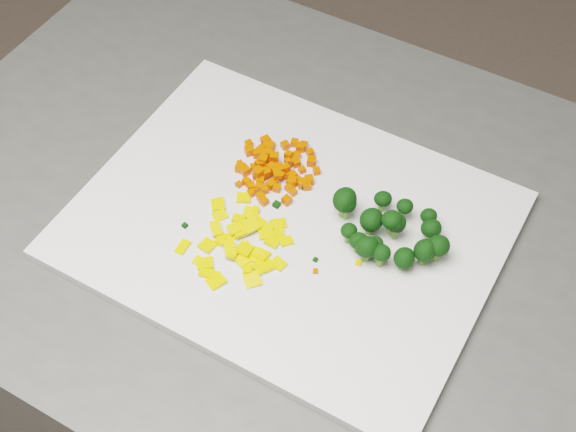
# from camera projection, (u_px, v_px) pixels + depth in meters

# --- Properties ---
(counter_block) EXTENTS (1.20, 1.03, 0.90)m
(counter_block) POSITION_uv_depth(u_px,v_px,m) (296.00, 380.00, 1.33)
(counter_block) COLOR #474744
(counter_block) RESTS_ON ground
(cutting_board) EXTENTS (0.59, 0.53, 0.01)m
(cutting_board) POSITION_uv_depth(u_px,v_px,m) (288.00, 224.00, 0.95)
(cutting_board) COLOR silver
(cutting_board) RESTS_ON counter_block
(carrot_pile) EXTENTS (0.11, 0.11, 0.03)m
(carrot_pile) POSITION_uv_depth(u_px,v_px,m) (274.00, 163.00, 0.98)
(carrot_pile) COLOR #D93C02
(carrot_pile) RESTS_ON cutting_board
(pepper_pile) EXTENTS (0.13, 0.13, 0.02)m
(pepper_pile) POSITION_uv_depth(u_px,v_px,m) (236.00, 236.00, 0.92)
(pepper_pile) COLOR yellow
(pepper_pile) RESTS_ON cutting_board
(broccoli_pile) EXTENTS (0.13, 0.13, 0.06)m
(broccoli_pile) POSITION_uv_depth(u_px,v_px,m) (391.00, 221.00, 0.91)
(broccoli_pile) COLOR black
(broccoli_pile) RESTS_ON cutting_board
(carrot_cube_0) EXTENTS (0.01, 0.01, 0.01)m
(carrot_cube_0) POSITION_uv_depth(u_px,v_px,m) (253.00, 167.00, 0.99)
(carrot_cube_0) COLOR #D93C02
(carrot_cube_0) RESTS_ON carrot_pile
(carrot_cube_1) EXTENTS (0.02, 0.02, 0.01)m
(carrot_cube_1) POSITION_uv_depth(u_px,v_px,m) (269.00, 147.00, 1.01)
(carrot_cube_1) COLOR #D93C02
(carrot_cube_1) RESTS_ON carrot_pile
(carrot_cube_2) EXTENTS (0.01, 0.01, 0.01)m
(carrot_cube_2) POSITION_uv_depth(u_px,v_px,m) (256.00, 189.00, 0.97)
(carrot_cube_2) COLOR #D93C02
(carrot_cube_2) RESTS_ON carrot_pile
(carrot_cube_3) EXTENTS (0.01, 0.01, 0.01)m
(carrot_cube_3) POSITION_uv_depth(u_px,v_px,m) (277.00, 176.00, 0.97)
(carrot_cube_3) COLOR #D93C02
(carrot_cube_3) RESTS_ON carrot_pile
(carrot_cube_4) EXTENTS (0.01, 0.01, 0.01)m
(carrot_cube_4) POSITION_uv_depth(u_px,v_px,m) (251.00, 191.00, 0.97)
(carrot_cube_4) COLOR #D93C02
(carrot_cube_4) RESTS_ON carrot_pile
(carrot_cube_5) EXTENTS (0.01, 0.01, 0.01)m
(carrot_cube_5) POSITION_uv_depth(u_px,v_px,m) (259.00, 187.00, 0.97)
(carrot_cube_5) COLOR #D93C02
(carrot_cube_5) RESTS_ON carrot_pile
(carrot_cube_6) EXTENTS (0.01, 0.01, 0.01)m
(carrot_cube_6) POSITION_uv_depth(u_px,v_px,m) (286.00, 168.00, 0.98)
(carrot_cube_6) COLOR #D93C02
(carrot_cube_6) RESTS_ON carrot_pile
(carrot_cube_7) EXTENTS (0.01, 0.01, 0.01)m
(carrot_cube_7) POSITION_uv_depth(u_px,v_px,m) (262.00, 163.00, 0.99)
(carrot_cube_7) COLOR #D93C02
(carrot_cube_7) RESTS_ON carrot_pile
(carrot_cube_8) EXTENTS (0.01, 0.01, 0.01)m
(carrot_cube_8) POSITION_uv_depth(u_px,v_px,m) (285.00, 145.00, 1.01)
(carrot_cube_8) COLOR #D93C02
(carrot_cube_8) RESTS_ON carrot_pile
(carrot_cube_9) EXTENTS (0.01, 0.01, 0.01)m
(carrot_cube_9) POSITION_uv_depth(u_px,v_px,m) (264.00, 160.00, 0.99)
(carrot_cube_9) COLOR #D93C02
(carrot_cube_9) RESTS_ON carrot_pile
(carrot_cube_10) EXTENTS (0.01, 0.01, 0.01)m
(carrot_cube_10) POSITION_uv_depth(u_px,v_px,m) (265.00, 190.00, 0.97)
(carrot_cube_10) COLOR #D93C02
(carrot_cube_10) RESTS_ON carrot_pile
(carrot_cube_11) EXTENTS (0.01, 0.01, 0.01)m
(carrot_cube_11) POSITION_uv_depth(u_px,v_px,m) (264.00, 163.00, 1.00)
(carrot_cube_11) COLOR #D93C02
(carrot_cube_11) RESTS_ON carrot_pile
(carrot_cube_12) EXTENTS (0.01, 0.01, 0.01)m
(carrot_cube_12) POSITION_uv_depth(u_px,v_px,m) (260.00, 181.00, 0.98)
(carrot_cube_12) COLOR #D93C02
(carrot_cube_12) RESTS_ON carrot_pile
(carrot_cube_13) EXTENTS (0.01, 0.01, 0.01)m
(carrot_cube_13) POSITION_uv_depth(u_px,v_px,m) (302.00, 170.00, 0.99)
(carrot_cube_13) COLOR #D93C02
(carrot_cube_13) RESTS_ON carrot_pile
(carrot_cube_14) EXTENTS (0.01, 0.01, 0.01)m
(carrot_cube_14) POSITION_uv_depth(u_px,v_px,m) (295.00, 143.00, 1.02)
(carrot_cube_14) COLOR #D93C02
(carrot_cube_14) RESTS_ON carrot_pile
(carrot_cube_15) EXTENTS (0.01, 0.01, 0.01)m
(carrot_cube_15) POSITION_uv_depth(u_px,v_px,m) (266.00, 141.00, 1.02)
(carrot_cube_15) COLOR #D93C02
(carrot_cube_15) RESTS_ON carrot_pile
(carrot_cube_16) EXTENTS (0.01, 0.01, 0.01)m
(carrot_cube_16) POSITION_uv_depth(u_px,v_px,m) (304.00, 146.00, 1.01)
(carrot_cube_16) COLOR #D93C02
(carrot_cube_16) RESTS_ON carrot_pile
(carrot_cube_17) EXTENTS (0.01, 0.01, 0.01)m
(carrot_cube_17) POSITION_uv_depth(u_px,v_px,m) (288.00, 155.00, 0.99)
(carrot_cube_17) COLOR #D93C02
(carrot_cube_17) RESTS_ON carrot_pile
(carrot_cube_18) EXTENTS (0.01, 0.01, 0.01)m
(carrot_cube_18) POSITION_uv_depth(u_px,v_px,m) (271.00, 185.00, 0.97)
(carrot_cube_18) COLOR #D93C02
(carrot_cube_18) RESTS_ON carrot_pile
(carrot_cube_19) EXTENTS (0.01, 0.01, 0.01)m
(carrot_cube_19) POSITION_uv_depth(u_px,v_px,m) (296.00, 182.00, 0.98)
(carrot_cube_19) COLOR #D93C02
(carrot_cube_19) RESTS_ON carrot_pile
(carrot_cube_20) EXTENTS (0.01, 0.01, 0.01)m
(carrot_cube_20) POSITION_uv_depth(u_px,v_px,m) (257.00, 154.00, 1.01)
(carrot_cube_20) COLOR #D93C02
(carrot_cube_20) RESTS_ON carrot_pile
(carrot_cube_21) EXTENTS (0.01, 0.01, 0.01)m
(carrot_cube_21) POSITION_uv_depth(u_px,v_px,m) (251.00, 187.00, 0.97)
(carrot_cube_21) COLOR #D93C02
(carrot_cube_21) RESTS_ON carrot_pile
(carrot_cube_22) EXTENTS (0.01, 0.01, 0.01)m
(carrot_cube_22) POSITION_uv_depth(u_px,v_px,m) (296.00, 163.00, 1.00)
(carrot_cube_22) COLOR #D93C02
(carrot_cube_22) RESTS_ON carrot_pile
(carrot_cube_23) EXTENTS (0.01, 0.01, 0.01)m
(carrot_cube_23) POSITION_uv_depth(u_px,v_px,m) (298.00, 180.00, 0.98)
(carrot_cube_23) COLOR #D93C02
(carrot_cube_23) RESTS_ON carrot_pile
(carrot_cube_24) EXTENTS (0.01, 0.01, 0.01)m
(carrot_cube_24) POSITION_uv_depth(u_px,v_px,m) (268.00, 146.00, 1.01)
(carrot_cube_24) COLOR #D93C02
(carrot_cube_24) RESTS_ON carrot_pile
(carrot_cube_25) EXTENTS (0.01, 0.01, 0.01)m
(carrot_cube_25) POSITION_uv_depth(u_px,v_px,m) (287.00, 174.00, 0.99)
(carrot_cube_25) COLOR #D93C02
(carrot_cube_25) RESTS_ON carrot_pile
(carrot_cube_26) EXTENTS (0.01, 0.01, 0.01)m
(carrot_cube_26) POSITION_uv_depth(u_px,v_px,m) (277.00, 174.00, 0.97)
(carrot_cube_26) COLOR #D93C02
(carrot_cube_26) RESTS_ON carrot_pile
(carrot_cube_27) EXTENTS (0.01, 0.01, 0.01)m
(carrot_cube_27) POSITION_uv_depth(u_px,v_px,m) (293.00, 176.00, 0.98)
(carrot_cube_27) COLOR #D93C02
(carrot_cube_27) RESTS_ON carrot_pile
(carrot_cube_28) EXTENTS (0.01, 0.01, 0.01)m
(carrot_cube_28) POSITION_uv_depth(u_px,v_px,m) (259.00, 179.00, 0.98)
(carrot_cube_28) COLOR #D93C02
(carrot_cube_28) RESTS_ON carrot_pile
(carrot_cube_29) EXTENTS (0.01, 0.01, 0.01)m
(carrot_cube_29) POSITION_uv_depth(u_px,v_px,m) (273.00, 161.00, 1.00)
(carrot_cube_29) COLOR #D93C02
(carrot_cube_29) RESTS_ON carrot_pile
(carrot_cube_30) EXTENTS (0.01, 0.01, 0.01)m
(carrot_cube_30) POSITION_uv_depth(u_px,v_px,m) (292.00, 161.00, 1.00)
(carrot_cube_30) COLOR #D93C02
(carrot_cube_30) RESTS_ON carrot_pile
(carrot_cube_31) EXTENTS (0.01, 0.01, 0.01)m
(carrot_cube_31) POSITION_uv_depth(u_px,v_px,m) (307.00, 186.00, 0.97)
(carrot_cube_31) COLOR #D93C02
(carrot_cube_31) RESTS_ON carrot_pile
(carrot_cube_32) EXTENTS (0.01, 0.01, 0.01)m
(carrot_cube_32) POSITION_uv_depth(u_px,v_px,m) (275.00, 168.00, 0.98)
(carrot_cube_32) COLOR #D93C02
(carrot_cube_32) RESTS_ON carrot_pile
(carrot_cube_33) EXTENTS (0.01, 0.01, 0.01)m
(carrot_cube_33) POSITION_uv_depth(u_px,v_px,m) (291.00, 183.00, 0.98)
(carrot_cube_33) COLOR #D93C02
(carrot_cube_33) RESTS_ON carrot_pile
(carrot_cube_34) EXTENTS (0.01, 0.01, 0.01)m
(carrot_cube_34) POSITION_uv_depth(u_px,v_px,m) (264.00, 175.00, 0.98)
(carrot_cube_34) COLOR #D93C02
(carrot_cube_34) RESTS_ON carrot_pile
(carrot_cube_35) EXTENTS (0.01, 0.01, 0.01)m
(carrot_cube_35) POSITION_uv_depth(u_px,v_px,m) (266.00, 173.00, 0.98)
(carrot_cube_35) COLOR #D93C02
(carrot_cube_35) RESTS_ON carrot_pile
(carrot_cube_36) EXTENTS (0.01, 0.01, 0.01)m
(carrot_cube_36) POSITION_uv_depth(u_px,v_px,m) (302.00, 183.00, 0.97)
(carrot_cube_36) COLOR #D93C02
(carrot_cube_36) RESTS_ON carrot_pile
(carrot_cube_37) EXTENTS (0.01, 0.01, 0.01)m
(carrot_cube_37) POSITION_uv_depth(u_px,v_px,m) (294.00, 184.00, 0.98)
(carrot_cube_37) COLOR #D93C02
(carrot_cube_37) RESTS_ON carrot_pile
(carrot_cube_38) EXTENTS (0.01, 0.01, 0.01)m
(carrot_cube_38) POSITION_uv_depth(u_px,v_px,m) (247.00, 182.00, 0.98)
(carrot_cube_38) COLOR #D93C02
(carrot_cube_38) RESTS_ON carrot_pile
(carrot_cube_39) EXTENTS (0.01, 0.01, 0.01)m
(carrot_cube_39) POSITION_uv_depth(u_px,v_px,m) (262.00, 148.00, 1.01)
(carrot_cube_39) COLOR #D93C02
(carrot_cube_39) RESTS_ON carrot_pile
(carrot_cube_40) EXTENTS (0.01, 0.01, 0.01)m
(carrot_cube_40) POSITION_uv_depth(u_px,v_px,m) (256.00, 175.00, 0.98)
(carrot_cube_40) COLOR #D93C02
(carrot_cube_40) RESTS_ON carrot_pile
(carrot_cube_41) EXTENTS (0.01, 0.01, 0.01)m
(carrot_cube_41) POSITION_uv_depth(u_px,v_px,m) (288.00, 162.00, 0.99)
(carrot_cube_41) COLOR #D93C02
(carrot_cube_41) RESTS_ON carrot_pile
(carrot_cube_42) EXTENTS (0.01, 0.01, 0.01)m
(carrot_cube_42) POSITION_uv_depth(u_px,v_px,m) (310.00, 153.00, 1.01)
(carrot_cube_42) COLOR #D93C02
(carrot_cube_42) RESTS_ON carrot_pile
(carrot_cube_43) EXTENTS (0.01, 0.01, 0.01)m
(carrot_cube_43) POSITION_uv_depth(u_px,v_px,m) (300.00, 147.00, 1.01)
(carrot_cube_43) COLOR #D93C02
(carrot_cube_43) RESTS_ON carrot_pile
(carrot_cube_44) EXTENTS (0.01, 0.01, 0.01)m
(carrot_cube_44) POSITION_uv_depth(u_px,v_px,m) (281.00, 175.00, 0.97)
(carrot_cube_44) COLOR #D93C02
(carrot_cube_44) RESTS_ON carrot_pile
(carrot_cube_45) EXTENTS (0.01, 0.01, 0.01)m
(carrot_cube_45) POSITION_uv_depth(u_px,v_px,m) (268.00, 145.00, 1.01)
(carrot_cube_45) COLOR #D93C02
(carrot_cube_45) RESTS_ON carrot_pile
(carrot_cube_46) EXTENTS (0.01, 0.01, 0.01)m
(carrot_cube_46) POSITION_uv_depth(u_px,v_px,m) (287.00, 200.00, 0.96)
(carrot_cube_46) COLOR #D93C02
(carrot_cube_46) RESTS_ON carrot_pile
(carrot_cube_47) EXTENTS (0.01, 0.01, 0.01)m
(carrot_cube_47) POSITION_uv_depth(u_px,v_px,m) (251.00, 193.00, 0.97)
(carrot_cube_47) COLOR #D93C02
(carrot_cube_47) RESTS_ON carrot_pile
(carrot_cube_48) EXTENTS (0.01, 0.01, 0.01)m
(carrot_cube_48) POSITION_uv_depth(u_px,v_px,m) (312.00, 161.00, 1.00)
(carrot_cube_48) COLOR #D93C02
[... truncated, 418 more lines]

